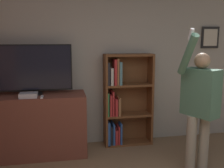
{
  "coord_description": "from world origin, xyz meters",
  "views": [
    {
      "loc": [
        -0.95,
        -1.37,
        1.77
      ],
      "look_at": [
        -0.31,
        2.0,
        1.17
      ],
      "focal_mm": 42.0,
      "sensor_mm": 36.0,
      "label": 1
    }
  ],
  "objects_px": {
    "game_console": "(29,95)",
    "bookshelf": "(123,101)",
    "television": "(34,69)",
    "person": "(200,103)"
  },
  "relations": [
    {
      "from": "game_console",
      "to": "bookshelf",
      "type": "xyz_separation_m",
      "value": [
        1.45,
        0.33,
        -0.24
      ]
    },
    {
      "from": "bookshelf",
      "to": "game_console",
      "type": "bearing_deg",
      "value": -167.15
    },
    {
      "from": "television",
      "to": "bookshelf",
      "type": "height_order",
      "value": "television"
    },
    {
      "from": "bookshelf",
      "to": "person",
      "type": "distance_m",
      "value": 1.4
    },
    {
      "from": "bookshelf",
      "to": "person",
      "type": "height_order",
      "value": "person"
    },
    {
      "from": "person",
      "to": "television",
      "type": "bearing_deg",
      "value": -141.97
    },
    {
      "from": "game_console",
      "to": "person",
      "type": "distance_m",
      "value": 2.34
    },
    {
      "from": "television",
      "to": "bookshelf",
      "type": "bearing_deg",
      "value": 5.92
    },
    {
      "from": "television",
      "to": "person",
      "type": "height_order",
      "value": "person"
    },
    {
      "from": "bookshelf",
      "to": "person",
      "type": "bearing_deg",
      "value": -58.05
    }
  ]
}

